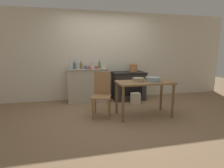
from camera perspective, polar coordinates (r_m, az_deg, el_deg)
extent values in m
plane|color=#896B4C|center=(4.00, 1.87, -10.08)|extent=(14.00, 14.00, 0.00)
cube|color=beige|center=(5.29, -2.47, 9.11)|extent=(8.00, 0.07, 2.55)
cube|color=#B2A893|center=(5.03, -7.94, -0.50)|extent=(1.10, 0.48, 0.90)
cube|color=gray|center=(4.97, -8.08, 4.79)|extent=(1.13, 0.51, 0.03)
cube|color=#2D2B28|center=(5.22, 5.34, -0.75)|extent=(0.90, 0.62, 0.78)
cube|color=black|center=(5.15, 5.42, 3.72)|extent=(0.94, 0.66, 0.04)
cube|color=black|center=(4.93, 6.48, -1.97)|extent=(0.63, 0.01, 0.33)
cube|color=olive|center=(3.83, 10.59, 0.55)|extent=(1.20, 0.60, 0.03)
cylinder|color=brown|center=(3.51, 3.66, -6.73)|extent=(0.06, 0.06, 0.74)
cylinder|color=brown|center=(3.95, 19.28, -5.30)|extent=(0.06, 0.06, 0.74)
cylinder|color=brown|center=(3.98, 1.57, -4.61)|extent=(0.06, 0.06, 0.74)
cylinder|color=brown|center=(4.38, 15.77, -3.59)|extent=(0.06, 0.06, 0.74)
cube|color=#997047|center=(3.77, -3.50, -4.16)|extent=(0.50, 0.50, 0.03)
cube|color=#997047|center=(3.89, -3.20, 0.32)|extent=(0.35, 0.13, 0.50)
cylinder|color=#997047|center=(3.70, -6.34, -8.25)|extent=(0.04, 0.04, 0.44)
cylinder|color=#997047|center=(3.66, -1.20, -8.41)|extent=(0.04, 0.04, 0.44)
cylinder|color=#997047|center=(4.01, -5.51, -6.74)|extent=(0.04, 0.04, 0.44)
cylinder|color=#997047|center=(3.97, -0.78, -6.87)|extent=(0.04, 0.04, 0.44)
cube|color=beige|center=(4.82, 7.64, -4.66)|extent=(0.24, 0.17, 0.30)
cylinder|color=#B77A47|center=(5.23, 6.91, 5.12)|extent=(0.25, 0.25, 0.20)
cylinder|color=#B77A47|center=(5.22, 6.94, 6.32)|extent=(0.26, 0.26, 0.02)
sphere|color=black|center=(5.22, 6.95, 6.56)|extent=(0.02, 0.02, 0.02)
cylinder|color=#93A8B2|center=(3.87, 13.13, 1.50)|extent=(0.29, 0.29, 0.09)
cylinder|color=#8597A0|center=(3.86, 13.15, 2.09)|extent=(0.31, 0.31, 0.01)
cylinder|color=tan|center=(3.84, 8.58, 1.45)|extent=(0.24, 0.24, 0.07)
cylinder|color=tan|center=(3.84, 8.59, 1.90)|extent=(0.26, 0.26, 0.01)
cylinder|color=olive|center=(5.08, -10.02, 5.87)|extent=(0.08, 0.08, 0.15)
cylinder|color=olive|center=(5.08, -10.06, 7.02)|extent=(0.03, 0.03, 0.06)
cylinder|color=silver|center=(5.16, -6.70, 6.14)|extent=(0.06, 0.06, 0.17)
cylinder|color=silver|center=(5.15, -6.73, 7.44)|extent=(0.02, 0.02, 0.07)
cylinder|color=#3D5675|center=(5.00, -12.16, 5.79)|extent=(0.06, 0.06, 0.16)
cylinder|color=#3D5675|center=(5.00, -12.21, 7.06)|extent=(0.02, 0.02, 0.06)
cylinder|color=silver|center=(5.02, -10.97, 6.14)|extent=(0.06, 0.06, 0.21)
cylinder|color=silver|center=(5.01, -11.03, 7.80)|extent=(0.02, 0.02, 0.08)
cylinder|color=#517F5B|center=(5.02, -4.11, 6.08)|extent=(0.08, 0.08, 0.17)
cylinder|color=#517F5B|center=(5.02, -4.13, 7.43)|extent=(0.03, 0.03, 0.07)
cylinder|color=silver|center=(5.02, -13.25, 5.78)|extent=(0.06, 0.06, 0.16)
cylinder|color=silver|center=(5.02, -13.30, 7.05)|extent=(0.02, 0.02, 0.06)
cylinder|color=silver|center=(4.90, -2.70, 5.47)|extent=(0.09, 0.09, 0.08)
cylinder|color=#B74C42|center=(4.84, -7.41, 5.31)|extent=(0.09, 0.09, 0.08)
cylinder|color=#4C6B99|center=(4.90, -8.67, 5.44)|extent=(0.09, 0.09, 0.10)
cylinder|color=#B74C42|center=(4.93, -5.09, 5.44)|extent=(0.09, 0.09, 0.08)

